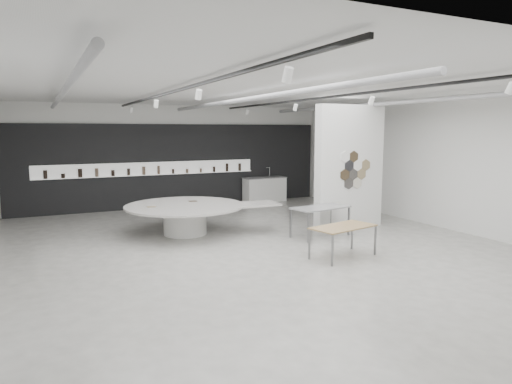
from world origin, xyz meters
name	(u,v)px	position (x,y,z in m)	size (l,w,h in m)	color
room	(253,164)	(-0.09, 0.00, 2.07)	(12.02, 14.02, 3.82)	#B0AEA6
back_wall_display	(175,166)	(-0.08, 6.93, 1.54)	(11.80, 0.27, 3.10)	black
partition_column	(349,167)	(3.50, 1.00, 1.80)	(2.20, 0.38, 3.60)	white
display_island	(188,215)	(-1.07, 2.19, 0.54)	(4.28, 3.47, 0.84)	white
sample_table_wood	(343,228)	(1.42, -1.58, 0.66)	(1.66, 1.08, 0.72)	#97794E
sample_table_stone	(320,209)	(2.09, 0.37, 0.74)	(1.69, 1.05, 0.81)	gray
kitchen_counter	(265,189)	(3.50, 6.53, 0.50)	(1.77, 0.74, 1.37)	white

